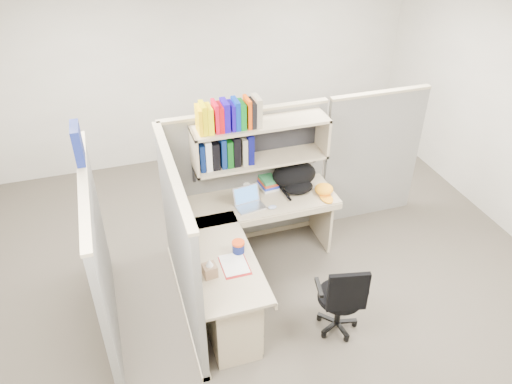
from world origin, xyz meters
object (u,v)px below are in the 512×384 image
object	(u,v)px
laptop	(250,199)
backpack	(296,178)
desk	(241,284)
snack_canister	(238,247)
task_chair	(340,308)

from	to	relation	value
laptop	backpack	world-z (taller)	backpack
desk	laptop	distance (m)	0.91
desk	laptop	world-z (taller)	laptop
backpack	snack_canister	size ratio (longest dim) A/B	4.14
task_chair	laptop	bearing A→B (deg)	112.27
backpack	task_chair	xyz separation A→B (m)	(-0.09, -1.38, -0.57)
snack_canister	desk	bearing A→B (deg)	-96.79
desk	backpack	size ratio (longest dim) A/B	3.57
desk	task_chair	xyz separation A→B (m)	(0.81, -0.44, -0.13)
laptop	task_chair	distance (m)	1.40
laptop	backpack	xyz separation A→B (m)	(0.58, 0.18, 0.04)
backpack	task_chair	distance (m)	1.50
desk	laptop	size ratio (longest dim) A/B	6.05
backpack	snack_canister	world-z (taller)	backpack
backpack	desk	bearing A→B (deg)	-119.87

